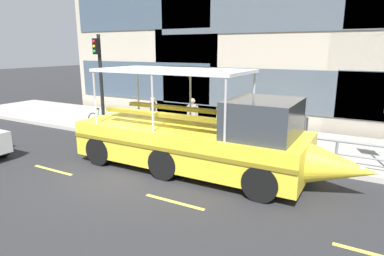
% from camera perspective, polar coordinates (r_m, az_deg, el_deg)
% --- Properties ---
extents(ground_plane, '(120.00, 120.00, 0.00)m').
position_cam_1_polar(ground_plane, '(11.01, -10.82, -7.69)').
color(ground_plane, '#2B2B2D').
extents(sidewalk, '(32.00, 4.80, 0.18)m').
position_cam_1_polar(sidewalk, '(15.46, 2.57, -0.90)').
color(sidewalk, '#A8A59E').
rests_on(sidewalk, ground_plane).
extents(curb_edge, '(32.00, 0.18, 0.18)m').
position_cam_1_polar(curb_edge, '(13.37, -2.26, -3.22)').
color(curb_edge, '#B2ADA3').
rests_on(curb_edge, ground_plane).
extents(lane_centreline, '(25.80, 0.12, 0.01)m').
position_cam_1_polar(lane_centreline, '(10.29, -14.63, -9.42)').
color(lane_centreline, '#DBD64C').
rests_on(lane_centreline, ground_plane).
extents(curb_guardrail, '(11.73, 0.09, 0.90)m').
position_cam_1_polar(curb_guardrail, '(12.60, 6.11, -1.05)').
color(curb_guardrail, gray).
rests_on(curb_guardrail, sidewalk).
extents(traffic_light_pole, '(0.24, 0.46, 4.44)m').
position_cam_1_polar(traffic_light_pole, '(16.37, -15.74, 9.24)').
color(traffic_light_pole, black).
rests_on(traffic_light_pole, sidewalk).
extents(leaned_bicycle, '(1.74, 0.46, 0.96)m').
position_cam_1_polar(leaned_bicycle, '(16.64, -15.50, 1.30)').
color(leaned_bicycle, black).
rests_on(leaned_bicycle, sidewalk).
extents(duck_tour_boat, '(9.63, 2.70, 3.32)m').
position_cam_1_polar(duck_tour_boat, '(10.64, 1.93, -1.98)').
color(duck_tour_boat, yellow).
rests_on(duck_tour_boat, ground_plane).
extents(pedestrian_near_bow, '(0.49, 0.25, 1.74)m').
position_cam_1_polar(pedestrian_near_bow, '(12.34, 18.32, 0.14)').
color(pedestrian_near_bow, '#47423D').
rests_on(pedestrian_near_bow, sidewalk).
extents(pedestrian_mid_left, '(0.42, 0.33, 1.71)m').
position_cam_1_polar(pedestrian_mid_left, '(13.50, 9.39, 1.69)').
color(pedestrian_mid_left, '#47423D').
rests_on(pedestrian_mid_left, sidewalk).
extents(pedestrian_mid_right, '(0.48, 0.26, 1.71)m').
position_cam_1_polar(pedestrian_mid_right, '(14.22, 0.09, 2.48)').
color(pedestrian_mid_right, '#1E2338').
rests_on(pedestrian_mid_right, sidewalk).
extents(pedestrian_near_stern, '(0.28, 0.45, 1.64)m').
position_cam_1_polar(pedestrian_near_stern, '(15.30, -6.80, 3.01)').
color(pedestrian_near_stern, black).
rests_on(pedestrian_near_stern, sidewalk).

